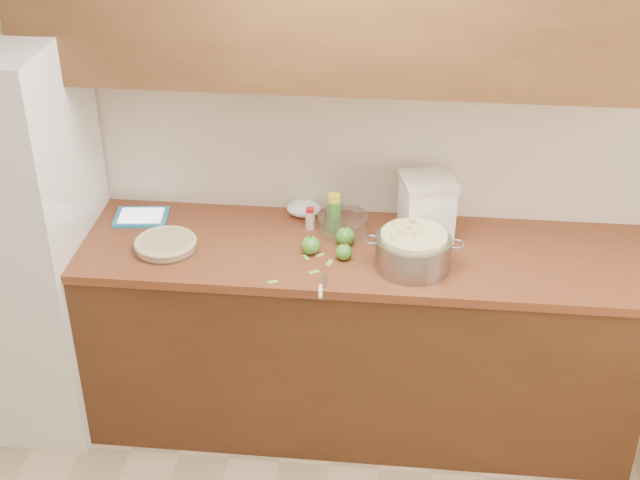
# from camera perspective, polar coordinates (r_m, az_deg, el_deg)

# --- Properties ---
(room_shell) EXTENTS (3.60, 3.60, 3.60)m
(room_shell) POSITION_cam_1_polar(r_m,az_deg,el_deg) (2.36, -1.89, -11.04)
(room_shell) COLOR tan
(room_shell) RESTS_ON ground
(counter_run) EXTENTS (2.64, 0.68, 0.92)m
(counter_run) POSITION_cam_1_polar(r_m,az_deg,el_deg) (4.03, 1.06, -6.05)
(counter_run) COLOR #4D2915
(counter_run) RESTS_ON ground
(fridge) EXTENTS (0.70, 0.70, 1.80)m
(fridge) POSITION_cam_1_polar(r_m,az_deg,el_deg) (4.11, -19.36, 0.14)
(fridge) COLOR silver
(fridge) RESTS_ON ground
(pie) EXTENTS (0.27, 0.27, 0.04)m
(pie) POSITION_cam_1_polar(r_m,az_deg,el_deg) (3.80, -9.85, -0.27)
(pie) COLOR silver
(pie) RESTS_ON counter_run
(colander) EXTENTS (0.41, 0.31, 0.15)m
(colander) POSITION_cam_1_polar(r_m,az_deg,el_deg) (3.62, 5.98, -0.68)
(colander) COLOR gray
(colander) RESTS_ON counter_run
(flour_canister) EXTENTS (0.27, 0.27, 0.27)m
(flour_canister) POSITION_cam_1_polar(r_m,az_deg,el_deg) (3.82, 6.84, 2.14)
(flour_canister) COLOR white
(flour_canister) RESTS_ON counter_run
(tablet) EXTENTS (0.25, 0.20, 0.02)m
(tablet) POSITION_cam_1_polar(r_m,az_deg,el_deg) (4.06, -11.37, 1.46)
(tablet) COLOR #2787BD
(tablet) RESTS_ON counter_run
(paring_knife) EXTENTS (0.03, 0.17, 0.02)m
(paring_knife) POSITION_cam_1_polar(r_m,az_deg,el_deg) (3.48, 0.07, -3.22)
(paring_knife) COLOR gray
(paring_knife) RESTS_ON counter_run
(lemon_bottle) EXTENTS (0.06, 0.06, 0.18)m
(lemon_bottle) POSITION_cam_1_polar(r_m,az_deg,el_deg) (3.85, 0.90, 1.72)
(lemon_bottle) COLOR #4C8C38
(lemon_bottle) RESTS_ON counter_run
(cinnamon_shaker) EXTENTS (0.04, 0.04, 0.10)m
(cinnamon_shaker) POSITION_cam_1_polar(r_m,az_deg,el_deg) (3.88, -0.64, 1.36)
(cinnamon_shaker) COLOR beige
(cinnamon_shaker) RESTS_ON counter_run
(vanilla_bottle) EXTENTS (0.03, 0.03, 0.08)m
(vanilla_bottle) POSITION_cam_1_polar(r_m,az_deg,el_deg) (3.84, 4.93, 0.78)
(vanilla_bottle) COLOR black
(vanilla_bottle) RESTS_ON counter_run
(mixing_bowl) EXTENTS (0.22, 0.22, 0.08)m
(mixing_bowl) POSITION_cam_1_polar(r_m,az_deg,el_deg) (3.86, 1.47, 1.11)
(mixing_bowl) COLOR silver
(mixing_bowl) RESTS_ON counter_run
(paper_towel) EXTENTS (0.16, 0.14, 0.06)m
(paper_towel) POSITION_cam_1_polar(r_m,az_deg,el_deg) (4.00, -1.03, 2.03)
(paper_towel) COLOR white
(paper_towel) RESTS_ON counter_run
(apple_left) EXTENTS (0.08, 0.08, 0.09)m
(apple_left) POSITION_cam_1_polar(r_m,az_deg,el_deg) (3.71, -0.60, -0.34)
(apple_left) COLOR #479A2B
(apple_left) RESTS_ON counter_run
(apple_center) EXTENTS (0.08, 0.08, 0.09)m
(apple_center) POSITION_cam_1_polar(r_m,az_deg,el_deg) (3.77, 1.63, 0.24)
(apple_center) COLOR #479A2B
(apple_center) RESTS_ON counter_run
(apple_front) EXTENTS (0.07, 0.07, 0.08)m
(apple_front) POSITION_cam_1_polar(r_m,az_deg,el_deg) (3.67, 1.53, -0.77)
(apple_front) COLOR #479A2B
(apple_front) RESTS_ON counter_run
(peel_a) EXTENTS (0.04, 0.04, 0.00)m
(peel_a) POSITION_cam_1_polar(r_m,az_deg,el_deg) (3.70, -0.90, -1.12)
(peel_a) COLOR #8DBB5B
(peel_a) RESTS_ON counter_run
(peel_b) EXTENTS (0.05, 0.04, 0.00)m
(peel_b) POSITION_cam_1_polar(r_m,az_deg,el_deg) (3.60, -0.36, -2.06)
(peel_b) COLOR #8DBB5B
(peel_b) RESTS_ON counter_run
(peel_c) EXTENTS (0.03, 0.05, 0.00)m
(peel_c) POSITION_cam_1_polar(r_m,az_deg,el_deg) (3.66, 0.61, -1.46)
(peel_c) COLOR #8DBB5B
(peel_c) RESTS_ON counter_run
(peel_d) EXTENTS (0.04, 0.04, 0.00)m
(peel_d) POSITION_cam_1_polar(r_m,az_deg,el_deg) (3.71, 0.00, -0.98)
(peel_d) COLOR #8DBB5B
(peel_d) RESTS_ON counter_run
(peel_e) EXTENTS (0.04, 0.03, 0.00)m
(peel_e) POSITION_cam_1_polar(r_m,az_deg,el_deg) (3.55, -3.03, -2.69)
(peel_e) COLOR #8DBB5B
(peel_e) RESTS_ON counter_run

